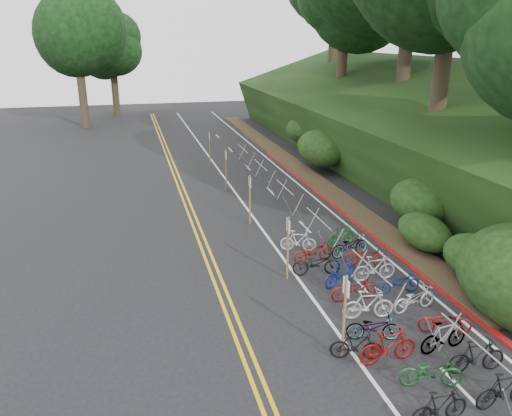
% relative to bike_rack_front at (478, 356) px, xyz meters
% --- Properties ---
extents(ground, '(120.00, 120.00, 0.00)m').
position_rel_bike_rack_front_xyz_m(ground, '(-3.48, 2.12, -0.92)').
color(ground, black).
rests_on(ground, ground).
extents(road_markings, '(7.47, 80.00, 0.01)m').
position_rel_bike_rack_front_xyz_m(road_markings, '(-2.84, 12.21, -0.92)').
color(road_markings, gold).
rests_on(road_markings, ground).
extents(red_curb, '(0.25, 28.00, 0.10)m').
position_rel_bike_rack_front_xyz_m(red_curb, '(2.22, 14.12, -0.87)').
color(red_curb, maroon).
rests_on(red_curb, ground).
extents(embankment, '(14.30, 48.14, 9.11)m').
position_rel_bike_rack_front_xyz_m(embankment, '(9.48, 21.15, 1.65)').
color(embankment, black).
rests_on(embankment, ground).
extents(bike_rack_front, '(1.18, 3.30, 1.25)m').
position_rel_bike_rack_front_xyz_m(bike_rack_front, '(0.00, 0.00, 0.00)').
color(bike_rack_front, '#9A9C9F').
rests_on(bike_rack_front, ground).
extents(bike_racks_rest, '(1.14, 23.00, 1.17)m').
position_rel_bike_rack_front_xyz_m(bike_racks_rest, '(-0.48, 15.12, -0.07)').
color(bike_racks_rest, '#9A9C9F').
rests_on(bike_racks_rest, ground).
extents(signpost_near, '(0.08, 0.40, 2.60)m').
position_rel_bike_rack_front_xyz_m(signpost_near, '(-2.86, 2.01, 0.57)').
color(signpost_near, brown).
rests_on(signpost_near, ground).
extents(signposts_rest, '(0.08, 18.40, 2.50)m').
position_rel_bike_rack_front_xyz_m(signposts_rest, '(-2.88, 16.12, 0.51)').
color(signposts_rest, brown).
rests_on(signposts_rest, ground).
extents(bike_front, '(0.89, 1.56, 0.90)m').
position_rel_bike_rack_front_xyz_m(bike_front, '(-2.52, 1.85, -0.47)').
color(bike_front, black).
rests_on(bike_front, ground).
extents(bike_valet, '(3.44, 12.10, 1.06)m').
position_rel_bike_rack_front_xyz_m(bike_valet, '(-0.53, 4.46, -0.45)').
color(bike_valet, black).
rests_on(bike_valet, ground).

